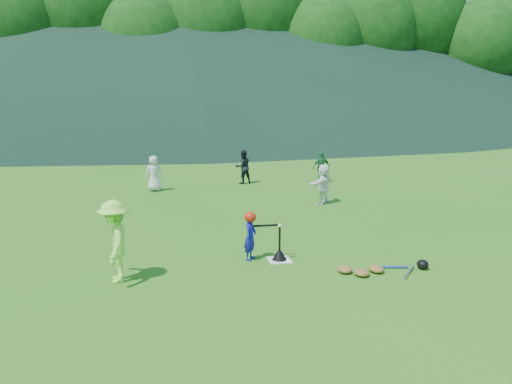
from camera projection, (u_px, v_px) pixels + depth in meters
ground at (279, 260)px, 10.14m from camera, size 120.00×120.00×0.00m
home_plate at (279, 260)px, 10.14m from camera, size 0.45×0.45×0.02m
baseball at (280, 225)px, 9.99m from camera, size 0.08×0.08×0.08m
batter_child at (250, 237)px, 10.10m from camera, size 0.38×0.43×0.98m
adult_coach at (115, 241)px, 8.92m from camera, size 0.58×0.98×1.50m
fielder_a at (154, 173)px, 16.70m from camera, size 0.61×0.42×1.20m
fielder_b at (243, 167)px, 18.00m from camera, size 0.69×0.60×1.22m
fielder_c at (321, 167)px, 18.19m from camera, size 0.70×0.37×1.15m
fielder_d at (323, 184)px, 14.90m from camera, size 1.07×1.00×1.20m
batting_tee at (279, 254)px, 10.12m from camera, size 0.30×0.30×0.68m
batter_gear at (251, 218)px, 10.02m from camera, size 0.73×0.26×0.34m
equipment_pile at (377, 269)px, 9.48m from camera, size 1.80×0.78×0.19m
outfield_fence at (190, 124)px, 36.88m from camera, size 70.07×0.08×1.33m
tree_line at (186, 27)px, 40.94m from camera, size 70.04×11.40×14.82m
distant_hills at (122, 16)px, 84.13m from camera, size 155.00×140.00×32.00m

